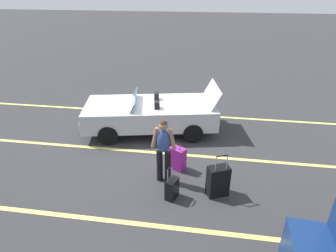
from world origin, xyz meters
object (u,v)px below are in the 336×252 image
(traveler_person, at_px, (164,148))
(suitcase_large_black, at_px, (218,181))
(convertible_car, at_px, (144,114))
(suitcase_small_carryon, at_px, (172,189))
(suitcase_medium_bright, at_px, (178,159))

(traveler_person, bearing_deg, suitcase_large_black, -100.63)
(convertible_car, height_order, suitcase_large_black, convertible_car)
(suitcase_large_black, height_order, traveler_person, traveler_person)
(suitcase_large_black, relative_size, suitcase_small_carryon, 1.35)
(suitcase_large_black, bearing_deg, convertible_car, 15.33)
(suitcase_large_black, height_order, suitcase_medium_bright, suitcase_large_black)
(convertible_car, distance_m, suitcase_small_carryon, 3.40)
(convertible_car, xyz_separation_m, suitcase_medium_bright, (-1.31, 1.98, -0.28))
(convertible_car, xyz_separation_m, suitcase_large_black, (-2.33, 2.84, -0.22))
(suitcase_small_carryon, bearing_deg, traveler_person, 135.47)
(suitcase_large_black, bearing_deg, suitcase_small_carryon, 81.28)
(convertible_car, height_order, suitcase_medium_bright, convertible_car)
(suitcase_medium_bright, distance_m, suitcase_small_carryon, 1.13)
(traveler_person, bearing_deg, suitcase_medium_bright, -24.11)
(suitcase_medium_bright, height_order, suitcase_small_carryon, suitcase_medium_bright)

